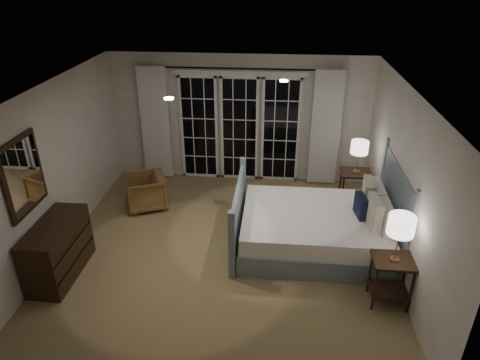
# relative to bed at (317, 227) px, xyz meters

# --- Properties ---
(floor) EXTENTS (5.00, 5.00, 0.00)m
(floor) POSITION_rel_bed_xyz_m (-1.41, -0.19, -0.35)
(floor) COLOR #90734D
(floor) RESTS_ON ground
(ceiling) EXTENTS (5.00, 5.00, 0.00)m
(ceiling) POSITION_rel_bed_xyz_m (-1.41, -0.19, 2.15)
(ceiling) COLOR silver
(ceiling) RESTS_ON wall_back
(wall_left) EXTENTS (0.02, 5.00, 2.50)m
(wall_left) POSITION_rel_bed_xyz_m (-3.91, -0.19, 0.90)
(wall_left) COLOR silver
(wall_left) RESTS_ON floor
(wall_right) EXTENTS (0.02, 5.00, 2.50)m
(wall_right) POSITION_rel_bed_xyz_m (1.09, -0.19, 0.90)
(wall_right) COLOR silver
(wall_right) RESTS_ON floor
(wall_back) EXTENTS (5.00, 0.02, 2.50)m
(wall_back) POSITION_rel_bed_xyz_m (-1.41, 2.31, 0.90)
(wall_back) COLOR silver
(wall_back) RESTS_ON floor
(wall_front) EXTENTS (5.00, 0.02, 2.50)m
(wall_front) POSITION_rel_bed_xyz_m (-1.41, -2.69, 0.90)
(wall_front) COLOR silver
(wall_front) RESTS_ON floor
(french_doors) EXTENTS (2.50, 0.04, 2.20)m
(french_doors) POSITION_rel_bed_xyz_m (-1.41, 2.27, 0.74)
(french_doors) COLOR black
(french_doors) RESTS_ON wall_back
(curtain_rod) EXTENTS (3.50, 0.03, 0.03)m
(curtain_rod) POSITION_rel_bed_xyz_m (-1.41, 2.21, 1.90)
(curtain_rod) COLOR black
(curtain_rod) RESTS_ON wall_back
(curtain_left) EXTENTS (0.55, 0.10, 2.25)m
(curtain_left) POSITION_rel_bed_xyz_m (-3.06, 2.19, 0.80)
(curtain_left) COLOR silver
(curtain_left) RESTS_ON curtain_rod
(curtain_right) EXTENTS (0.55, 0.10, 2.25)m
(curtain_right) POSITION_rel_bed_xyz_m (0.24, 2.19, 0.80)
(curtain_right) COLOR silver
(curtain_right) RESTS_ON curtain_rod
(downlight_a) EXTENTS (0.12, 0.12, 0.01)m
(downlight_a) POSITION_rel_bed_xyz_m (-0.61, 0.41, 2.14)
(downlight_a) COLOR white
(downlight_a) RESTS_ON ceiling
(downlight_b) EXTENTS (0.12, 0.12, 0.01)m
(downlight_b) POSITION_rel_bed_xyz_m (-2.01, -0.59, 2.14)
(downlight_b) COLOR white
(downlight_b) RESTS_ON ceiling
(bed) EXTENTS (2.39, 1.72, 1.40)m
(bed) POSITION_rel_bed_xyz_m (0.00, 0.00, 0.00)
(bed) COLOR slate
(bed) RESTS_ON floor
(nightstand_left) EXTENTS (0.52, 0.42, 0.68)m
(nightstand_left) POSITION_rel_bed_xyz_m (0.84, -1.16, 0.10)
(nightstand_left) COLOR black
(nightstand_left) RESTS_ON floor
(nightstand_right) EXTENTS (0.53, 0.43, 0.69)m
(nightstand_right) POSITION_rel_bed_xyz_m (0.74, 1.30, 0.11)
(nightstand_right) COLOR black
(nightstand_right) RESTS_ON floor
(lamp_left) EXTENTS (0.33, 0.33, 0.63)m
(lamp_left) POSITION_rel_bed_xyz_m (0.84, -1.16, 0.84)
(lamp_left) COLOR tan
(lamp_left) RESTS_ON nightstand_left
(lamp_right) EXTENTS (0.30, 0.30, 0.58)m
(lamp_right) POSITION_rel_bed_xyz_m (0.74, 1.30, 0.81)
(lamp_right) COLOR tan
(lamp_right) RESTS_ON nightstand_right
(armchair) EXTENTS (0.88, 0.87, 0.62)m
(armchair) POSITION_rel_bed_xyz_m (-2.97, 0.94, -0.04)
(armchair) COLOR brown
(armchair) RESTS_ON floor
(dresser) EXTENTS (0.50, 1.17, 0.83)m
(dresser) POSITION_rel_bed_xyz_m (-3.64, -1.01, 0.07)
(dresser) COLOR black
(dresser) RESTS_ON floor
(mirror) EXTENTS (0.05, 0.85, 1.00)m
(mirror) POSITION_rel_bed_xyz_m (-3.88, -1.01, 1.20)
(mirror) COLOR black
(mirror) RESTS_ON wall_left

